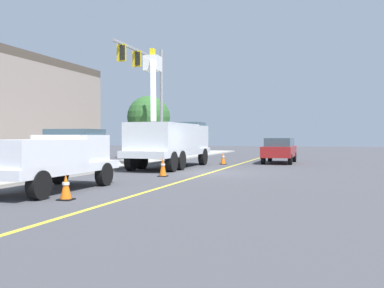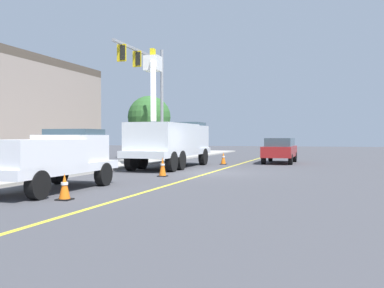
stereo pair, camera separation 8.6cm
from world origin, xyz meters
TOP-DOWN VIEW (x-y plane):
  - ground at (0.00, 0.00)m, footprint 120.00×120.00m
  - sidewalk_far_side at (0.24, 7.01)m, footprint 60.09×5.62m
  - lane_centre_stripe at (0.00, 0.00)m, footprint 49.98×1.84m
  - utility_bucket_truck at (3.09, 3.05)m, footprint 8.28×3.34m
  - service_pickup_truck at (-8.31, 3.40)m, footprint 5.67×2.34m
  - passing_minivan at (9.11, -2.68)m, footprint 4.86×2.08m
  - traffic_cone_leading at (-9.98, 1.77)m, footprint 0.40×0.40m
  - traffic_cone_mid_front at (-2.41, 1.58)m, footprint 0.40×0.40m
  - traffic_cone_mid_rear at (6.61, 0.70)m, footprint 0.40×0.40m
  - traffic_signal_mast at (6.54, 5.78)m, footprint 7.45×0.70m
  - street_tree_right at (11.99, 7.94)m, footprint 3.46×3.46m

SIDE VIEW (x-z plane):
  - ground at x=0.00m, z-range 0.00..0.00m
  - lane_centre_stripe at x=0.00m, z-range 0.00..0.01m
  - sidewalk_far_side at x=0.24m, z-range 0.00..0.12m
  - traffic_cone_leading at x=-9.98m, z-range -0.01..0.75m
  - traffic_cone_mid_rear at x=6.61m, z-range -0.01..0.79m
  - traffic_cone_mid_front at x=-2.41m, z-range -0.01..0.87m
  - passing_minivan at x=9.11m, z-range 0.13..1.82m
  - service_pickup_truck at x=-8.31m, z-range 0.09..2.15m
  - utility_bucket_truck at x=3.09m, z-range -1.94..5.17m
  - street_tree_right at x=11.99m, z-range 0.80..5.88m
  - traffic_signal_mast at x=6.54m, z-range 1.67..9.73m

